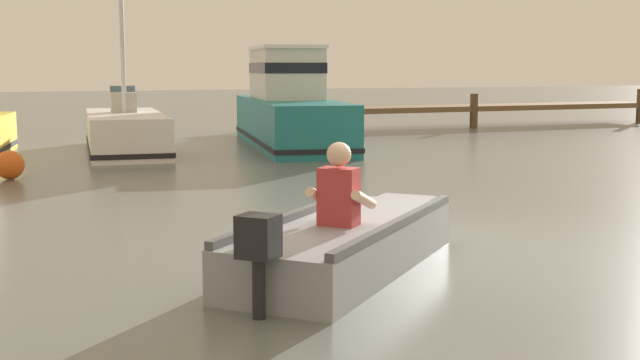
{
  "coord_description": "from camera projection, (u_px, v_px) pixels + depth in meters",
  "views": [
    {
      "loc": [
        -4.22,
        -7.29,
        1.84
      ],
      "look_at": [
        -0.58,
        1.5,
        0.55
      ],
      "focal_mm": 46.5,
      "sensor_mm": 36.0,
      "label": 1
    }
  ],
  "objects": [
    {
      "name": "rowboat_with_person",
      "position": [
        348.0,
        241.0,
        7.65
      ],
      "size": [
        3.12,
        3.0,
        1.19
      ],
      "color": "gray",
      "rests_on": "ground"
    },
    {
      "name": "moored_boat_white",
      "position": [
        125.0,
        133.0,
        18.11
      ],
      "size": [
        2.12,
        5.06,
        3.88
      ],
      "color": "white",
      "rests_on": "ground"
    },
    {
      "name": "wooden_dock",
      "position": [
        462.0,
        108.0,
        26.0
      ],
      "size": [
        13.93,
        1.64,
        1.13
      ],
      "color": "brown",
      "rests_on": "ground"
    },
    {
      "name": "ground_plane",
      "position": [
        428.0,
        248.0,
        8.52
      ],
      "size": [
        120.0,
        120.0,
        0.0
      ],
      "primitive_type": "plane",
      "color": "slate"
    },
    {
      "name": "mooring_buoy",
      "position": [
        10.0,
        165.0,
        13.71
      ],
      "size": [
        0.48,
        0.48,
        0.48
      ],
      "primitive_type": "sphere",
      "color": "#E55919",
      "rests_on": "ground"
    },
    {
      "name": "moored_boat_teal",
      "position": [
        289.0,
        108.0,
        19.7
      ],
      "size": [
        3.06,
        7.04,
        2.35
      ],
      "color": "#1E727A",
      "rests_on": "ground"
    }
  ]
}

